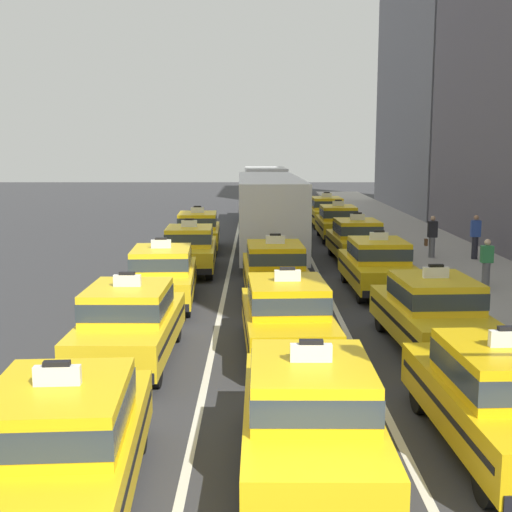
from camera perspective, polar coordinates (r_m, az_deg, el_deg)
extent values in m
cube|color=silver|center=(26.39, -2.21, -0.64)|extent=(0.14, 80.00, 0.01)
cube|color=silver|center=(26.46, 4.73, -0.63)|extent=(0.14, 80.00, 0.01)
cube|color=#9E9993|center=(22.83, 19.98, -2.56)|extent=(4.00, 90.00, 0.15)
cube|color=slate|center=(50.05, 15.52, 17.79)|extent=(6.00, 17.57, 24.52)
cylinder|color=black|center=(10.86, -17.98, -13.97)|extent=(0.28, 0.65, 0.64)
cylinder|color=black|center=(10.59, -9.97, -14.24)|extent=(0.28, 0.65, 0.64)
cube|color=yellow|center=(9.19, -15.86, -15.86)|extent=(2.08, 4.60, 0.70)
cube|color=black|center=(9.17, -15.87, -15.58)|extent=(2.08, 4.25, 0.10)
cube|color=yellow|center=(8.79, -16.26, -12.31)|extent=(1.73, 2.20, 0.64)
cube|color=#2D3842|center=(8.79, -16.26, -12.31)|extent=(1.75, 2.22, 0.35)
cube|color=white|center=(8.65, -16.39, -9.59)|extent=(0.57, 0.16, 0.24)
cube|color=black|center=(8.60, -16.44, -8.64)|extent=(0.33, 0.13, 0.06)
cube|color=black|center=(11.28, -13.42, -12.31)|extent=(1.72, 0.25, 0.20)
cylinder|color=black|center=(16.29, -12.08, -5.91)|extent=(0.25, 0.64, 0.64)
cylinder|color=black|center=(16.04, -6.90, -6.01)|extent=(0.25, 0.64, 0.64)
cylinder|color=black|center=(13.44, -14.90, -9.28)|extent=(0.25, 0.64, 0.64)
cylinder|color=black|center=(13.14, -8.59, -9.50)|extent=(0.25, 0.64, 0.64)
cube|color=yellow|center=(14.60, -10.57, -6.20)|extent=(1.84, 4.51, 0.70)
cube|color=black|center=(14.59, -10.58, -6.01)|extent=(1.85, 4.15, 0.10)
cube|color=yellow|center=(14.30, -10.76, -3.77)|extent=(1.62, 2.11, 0.64)
cube|color=#2D3842|center=(14.30, -10.76, -3.77)|extent=(1.64, 2.13, 0.35)
cube|color=white|center=(14.21, -10.82, -2.04)|extent=(0.56, 0.12, 0.24)
cube|color=black|center=(14.18, -10.84, -1.45)|extent=(0.32, 0.11, 0.06)
cube|color=black|center=(16.77, -9.12, -5.03)|extent=(1.71, 0.15, 0.20)
cube|color=black|center=(12.61, -12.45, -9.94)|extent=(1.71, 0.15, 0.20)
cylinder|color=black|center=(21.33, -9.56, -2.25)|extent=(0.28, 0.65, 0.64)
cylinder|color=black|center=(21.22, -5.59, -2.23)|extent=(0.28, 0.65, 0.64)
cylinder|color=black|center=(18.37, -10.58, -4.15)|extent=(0.28, 0.65, 0.64)
cylinder|color=black|center=(18.24, -5.97, -4.13)|extent=(0.28, 0.65, 0.64)
cube|color=yellow|center=(19.70, -7.93, -2.13)|extent=(2.05, 4.59, 0.70)
cube|color=black|center=(19.69, -7.93, -1.98)|extent=(2.05, 4.24, 0.10)
cube|color=yellow|center=(19.43, -8.01, -0.28)|extent=(1.71, 2.19, 0.64)
cube|color=#2D3842|center=(19.43, -8.01, -0.28)|extent=(1.74, 2.21, 0.35)
cube|color=white|center=(19.37, -8.04, 1.01)|extent=(0.57, 0.15, 0.24)
cube|color=black|center=(19.35, -8.05, 1.45)|extent=(0.33, 0.13, 0.06)
cube|color=black|center=(21.91, -7.46, -1.63)|extent=(1.72, 0.24, 0.20)
cube|color=black|center=(17.60, -8.48, -4.33)|extent=(1.72, 0.24, 0.20)
cylinder|color=black|center=(26.28, -7.04, -0.04)|extent=(0.26, 0.65, 0.64)
cylinder|color=black|center=(26.19, -3.82, -0.02)|extent=(0.26, 0.65, 0.64)
cylinder|color=black|center=(23.27, -7.66, -1.25)|extent=(0.26, 0.65, 0.64)
cylinder|color=black|center=(23.18, -4.03, -1.24)|extent=(0.26, 0.65, 0.64)
cube|color=yellow|center=(24.66, -5.64, 0.20)|extent=(1.96, 4.56, 0.70)
cube|color=black|center=(24.65, -5.64, 0.31)|extent=(1.97, 4.20, 0.10)
cube|color=yellow|center=(24.42, -5.68, 1.70)|extent=(1.68, 2.16, 0.64)
cube|color=#2D3842|center=(24.42, -5.68, 1.70)|extent=(1.70, 2.18, 0.35)
cube|color=white|center=(24.36, -5.70, 2.72)|extent=(0.56, 0.14, 0.24)
cube|color=black|center=(24.35, -5.70, 3.07)|extent=(0.32, 0.12, 0.06)
cube|color=black|center=(26.88, -5.35, 0.41)|extent=(1.71, 0.20, 0.20)
cube|color=black|center=(22.53, -5.96, -1.31)|extent=(1.71, 0.20, 0.20)
cylinder|color=black|center=(31.39, -6.18, 1.48)|extent=(0.26, 0.65, 0.64)
cylinder|color=black|center=(31.32, -3.48, 1.50)|extent=(0.26, 0.65, 0.64)
cylinder|color=black|center=(28.37, -6.59, 0.65)|extent=(0.26, 0.65, 0.64)
cylinder|color=black|center=(28.29, -3.61, 0.67)|extent=(0.26, 0.65, 0.64)
cube|color=yellow|center=(29.79, -4.97, 1.76)|extent=(1.97, 4.56, 0.70)
cube|color=black|center=(29.78, -4.97, 1.86)|extent=(1.97, 4.21, 0.10)
cube|color=yellow|center=(29.56, -5.00, 3.01)|extent=(1.68, 2.16, 0.64)
cube|color=#2D3842|center=(29.56, -5.00, 3.01)|extent=(1.70, 2.18, 0.35)
cube|color=white|center=(29.52, -5.01, 3.86)|extent=(0.56, 0.14, 0.24)
cube|color=black|center=(29.50, -5.02, 4.15)|extent=(0.32, 0.12, 0.06)
cube|color=black|center=(32.01, -4.78, 1.83)|extent=(1.71, 0.20, 0.20)
cube|color=black|center=(27.64, -5.18, 0.65)|extent=(1.71, 0.20, 0.20)
cylinder|color=black|center=(11.25, -0.04, -12.66)|extent=(0.24, 0.64, 0.64)
cylinder|color=black|center=(11.34, 7.62, -12.56)|extent=(0.24, 0.64, 0.64)
cylinder|color=black|center=(8.49, -0.14, -20.37)|extent=(0.24, 0.64, 0.64)
cylinder|color=black|center=(8.61, 10.38, -20.08)|extent=(0.24, 0.64, 0.64)
cube|color=yellow|center=(9.73, 4.40, -14.07)|extent=(1.82, 4.51, 0.70)
cube|color=black|center=(9.71, 4.41, -13.80)|extent=(1.84, 4.15, 0.10)
cube|color=yellow|center=(9.34, 4.52, -10.66)|extent=(1.61, 2.11, 0.64)
cube|color=#2D3842|center=(9.34, 4.52, -10.66)|extent=(1.63, 2.13, 0.35)
cube|color=white|center=(9.20, 4.56, -8.08)|extent=(0.56, 0.12, 0.24)
cube|color=black|center=(9.16, 4.57, -7.18)|extent=(0.32, 0.11, 0.06)
cube|color=black|center=(11.87, 3.61, -10.97)|extent=(1.71, 0.15, 0.20)
cylinder|color=black|center=(16.42, -0.62, -5.58)|extent=(0.27, 0.65, 0.64)
cylinder|color=black|center=(16.55, 4.52, -5.49)|extent=(0.27, 0.65, 0.64)
cylinder|color=black|center=(13.49, -0.05, -8.89)|extent=(0.27, 0.65, 0.64)
cylinder|color=black|center=(13.64, 6.22, -8.74)|extent=(0.27, 0.65, 0.64)
cube|color=yellow|center=(14.91, 2.48, -5.73)|extent=(2.03, 4.59, 0.70)
cube|color=black|center=(14.90, 2.49, -5.55)|extent=(2.03, 4.23, 0.10)
cube|color=yellow|center=(14.60, 2.56, -3.34)|extent=(1.71, 2.18, 0.64)
cube|color=#2D3842|center=(14.60, 2.56, -3.34)|extent=(1.73, 2.20, 0.35)
cube|color=white|center=(14.52, 2.57, -1.65)|extent=(0.57, 0.15, 0.24)
cube|color=black|center=(14.49, 2.58, -1.06)|extent=(0.33, 0.13, 0.06)
cube|color=black|center=(17.10, 1.76, -4.64)|extent=(1.71, 0.23, 0.20)
cube|color=black|center=(12.87, 3.43, -9.34)|extent=(1.71, 0.23, 0.20)
cylinder|color=black|center=(21.93, -0.71, -1.82)|extent=(0.27, 0.65, 0.64)
cylinder|color=black|center=(22.02, 3.13, -1.78)|extent=(0.27, 0.65, 0.64)
cylinder|color=black|center=(18.93, -0.42, -3.58)|extent=(0.27, 0.65, 0.64)
cylinder|color=black|center=(19.04, 4.04, -3.53)|extent=(0.27, 0.65, 0.64)
cube|color=yellow|center=(20.40, 1.50, -1.65)|extent=(1.99, 4.57, 0.70)
cube|color=black|center=(20.39, 1.50, -1.51)|extent=(2.00, 4.21, 0.10)
cube|color=yellow|center=(20.13, 1.53, 0.14)|extent=(1.69, 2.17, 0.64)
cube|color=#2D3842|center=(20.13, 1.53, 0.14)|extent=(1.71, 2.19, 0.35)
cube|color=white|center=(20.07, 1.54, 1.38)|extent=(0.56, 0.14, 0.24)
cube|color=black|center=(20.05, 1.54, 1.81)|extent=(0.32, 0.12, 0.06)
cube|color=black|center=(22.61, 1.10, -1.22)|extent=(1.71, 0.21, 0.20)
cube|color=black|center=(18.29, 1.98, -3.72)|extent=(1.71, 0.21, 0.20)
cylinder|color=black|center=(32.43, -1.04, 1.78)|extent=(0.25, 0.65, 0.64)
cylinder|color=black|center=(32.51, 2.49, 1.79)|extent=(0.25, 0.65, 0.64)
cylinder|color=black|center=(25.78, -0.94, -0.15)|extent=(0.25, 0.65, 0.64)
cylinder|color=black|center=(25.88, 3.50, -0.13)|extent=(0.25, 0.65, 0.64)
cube|color=silver|center=(28.96, 0.98, 3.77)|extent=(2.76, 11.26, 2.90)
cube|color=#2D3842|center=(28.93, 0.99, 4.26)|extent=(2.77, 10.81, 0.84)
cube|color=black|center=(34.41, 0.60, 6.64)|extent=(2.13, 0.13, 0.36)
cylinder|color=black|center=(42.17, -0.73, 3.50)|extent=(0.26, 0.65, 0.64)
cylinder|color=black|center=(42.24, 1.85, 3.50)|extent=(0.26, 0.65, 0.64)
cylinder|color=black|center=(38.29, -0.62, 2.92)|extent=(0.26, 0.65, 0.64)
cylinder|color=black|center=(38.37, 2.22, 2.93)|extent=(0.26, 0.65, 0.64)
cube|color=#194C8C|center=(43.08, 0.51, 5.02)|extent=(2.16, 2.26, 2.10)
cube|color=#2D3842|center=(44.13, 0.46, 5.51)|extent=(1.93, 0.12, 0.76)
cube|color=silver|center=(39.79, 0.70, 5.47)|extent=(2.45, 5.26, 2.70)
cylinder|color=black|center=(12.18, 13.57, -11.18)|extent=(0.27, 0.65, 0.64)
cylinder|color=black|center=(12.66, 20.12, -10.71)|extent=(0.27, 0.65, 0.64)
cylinder|color=black|center=(9.52, 18.86, -17.42)|extent=(0.27, 0.65, 0.64)
cube|color=yellow|center=(10.94, 19.69, -11.89)|extent=(1.99, 4.57, 0.70)
cube|color=black|center=(10.93, 19.70, -11.65)|extent=(1.99, 4.21, 0.10)
cube|color=yellow|center=(10.60, 20.19, -8.79)|extent=(1.69, 2.17, 0.64)
cube|color=#2D3842|center=(10.60, 20.19, -8.79)|extent=(1.71, 2.19, 0.35)
cube|color=white|center=(10.47, 20.32, -6.49)|extent=(0.56, 0.14, 0.24)
cube|color=black|center=(10.44, 20.37, -5.70)|extent=(0.32, 0.12, 0.06)
cube|color=black|center=(12.97, 15.93, -9.54)|extent=(1.71, 0.21, 0.20)
cylinder|color=black|center=(17.07, 10.45, -5.17)|extent=(0.27, 0.65, 0.64)
cylinder|color=black|center=(17.47, 15.18, -5.00)|extent=(0.27, 0.65, 0.64)
cylinder|color=black|center=(14.22, 13.36, -8.18)|extent=(0.27, 0.65, 0.64)
cylinder|color=black|center=(14.71, 18.93, -7.86)|extent=(0.27, 0.65, 0.64)
cube|color=yellow|center=(15.75, 14.42, -5.20)|extent=(2.04, 4.59, 0.70)
cube|color=black|center=(15.74, 14.42, -5.03)|extent=(2.04, 4.23, 0.10)
cube|color=yellow|center=(15.46, 14.68, -2.93)|extent=(1.71, 2.18, 0.64)
cube|color=#2D3842|center=(15.46, 14.68, -2.93)|extent=(1.73, 2.20, 0.35)
cube|color=white|center=(15.38, 14.75, -1.33)|extent=(0.57, 0.15, 0.24)
cube|color=black|center=(15.35, 14.77, -0.78)|extent=(0.33, 0.13, 0.06)
cube|color=black|center=(17.86, 12.26, -4.25)|extent=(1.72, 0.23, 0.20)
cube|color=black|center=(13.81, 17.15, -8.45)|extent=(1.72, 0.23, 0.20)
cylinder|color=black|center=(22.93, 7.43, -1.41)|extent=(0.25, 0.65, 0.64)
cylinder|color=black|center=(23.20, 11.04, -1.38)|extent=(0.25, 0.65, 0.64)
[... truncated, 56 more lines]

